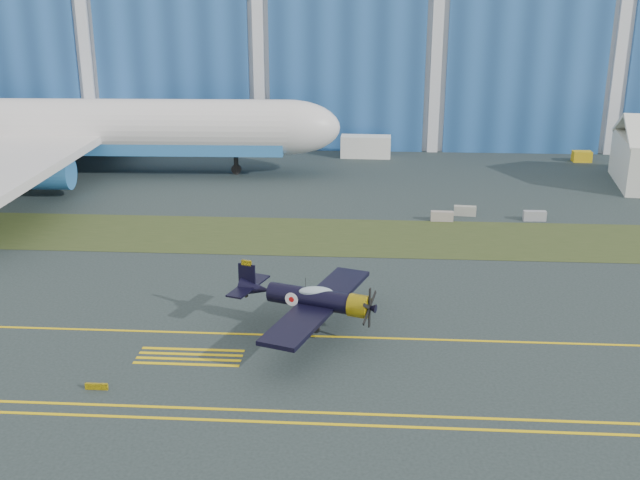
# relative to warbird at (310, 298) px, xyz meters

# --- Properties ---
(ground) EXTENTS (260.00, 260.00, 0.00)m
(ground) POSITION_rel_warbird_xyz_m (11.38, 4.81, -2.41)
(ground) COLOR #2C3837
(ground) RESTS_ON ground
(grass_median) EXTENTS (260.00, 10.00, 0.02)m
(grass_median) POSITION_rel_warbird_xyz_m (11.38, 18.81, -2.39)
(grass_median) COLOR #475128
(grass_median) RESTS_ON ground
(hangar) EXTENTS (220.00, 45.70, 30.00)m
(hangar) POSITION_rel_warbird_xyz_m (11.38, 76.60, 12.55)
(hangar) COLOR silver
(hangar) RESTS_ON ground
(taxiway_centreline) EXTENTS (200.00, 0.20, 0.02)m
(taxiway_centreline) POSITION_rel_warbird_xyz_m (11.38, -0.19, -2.40)
(taxiway_centreline) COLOR yellow
(taxiway_centreline) RESTS_ON ground
(edge_line_near) EXTENTS (80.00, 0.20, 0.02)m
(edge_line_near) POSITION_rel_warbird_xyz_m (11.38, -9.69, -2.40)
(edge_line_near) COLOR yellow
(edge_line_near) RESTS_ON ground
(edge_line_far) EXTENTS (80.00, 0.20, 0.02)m
(edge_line_far) POSITION_rel_warbird_xyz_m (11.38, -8.69, -2.40)
(edge_line_far) COLOR yellow
(edge_line_far) RESTS_ON ground
(hold_short_ladder) EXTENTS (6.00, 2.40, 0.02)m
(hold_short_ladder) POSITION_rel_warbird_xyz_m (-6.62, -3.29, -2.40)
(hold_short_ladder) COLOR yellow
(hold_short_ladder) RESTS_ON ground
(guard_board_left) EXTENTS (1.20, 0.15, 0.35)m
(guard_board_left) POSITION_rel_warbird_xyz_m (-10.62, -7.19, -2.24)
(guard_board_left) COLOR yellow
(guard_board_left) RESTS_ON ground
(warbird) EXTENTS (13.22, 14.50, 3.55)m
(warbird) POSITION_rel_warbird_xyz_m (0.00, 0.00, 0.00)
(warbird) COLOR black
(warbird) RESTS_ON ground
(jetliner) EXTENTS (69.69, 59.74, 23.65)m
(jetliner) POSITION_rel_warbird_xyz_m (-30.21, 39.70, 9.42)
(jetliner) COLOR silver
(jetliner) RESTS_ON ground
(shipping_container) EXTENTS (6.15, 2.60, 2.64)m
(shipping_container) POSITION_rel_warbird_xyz_m (2.94, 50.17, -1.09)
(shipping_container) COLOR white
(shipping_container) RESTS_ON ground
(tug) EXTENTS (2.20, 1.38, 1.28)m
(tug) POSITION_rel_warbird_xyz_m (28.90, 49.34, -1.77)
(tug) COLOR gold
(tug) RESTS_ON ground
(barrier_a) EXTENTS (2.01, 0.65, 0.90)m
(barrier_a) POSITION_rel_warbird_xyz_m (9.99, 23.90, -1.96)
(barrier_a) COLOR #A0958B
(barrier_a) RESTS_ON ground
(barrier_b) EXTENTS (2.05, 0.80, 0.90)m
(barrier_b) POSITION_rel_warbird_xyz_m (12.25, 25.77, -1.96)
(barrier_b) COLOR #9C9E90
(barrier_b) RESTS_ON ground
(barrier_c) EXTENTS (2.01, 0.62, 0.90)m
(barrier_c) POSITION_rel_warbird_xyz_m (18.31, 24.58, -1.96)
(barrier_c) COLOR #8F939A
(barrier_c) RESTS_ON ground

